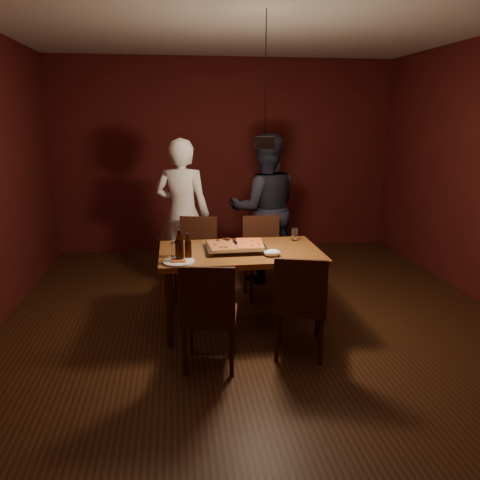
{
  "coord_description": "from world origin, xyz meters",
  "views": [
    {
      "loc": [
        -0.77,
        -4.0,
        1.95
      ],
      "look_at": [
        -0.19,
        0.18,
        0.85
      ],
      "focal_mm": 35.0,
      "sensor_mm": 36.0,
      "label": 1
    }
  ],
  "objects": [
    {
      "name": "chair_near_left",
      "position": [
        -0.55,
        -0.63,
        0.54
      ],
      "size": [
        0.49,
        0.49,
        0.49
      ],
      "rotation": [
        0.0,
        0.0,
        -0.17
      ],
      "color": "#38190F",
      "rests_on": "floor"
    },
    {
      "name": "spatula",
      "position": [
        -0.24,
        0.22,
        0.81
      ],
      "size": [
        0.2,
        0.25,
        0.04
      ],
      "primitive_type": null,
      "rotation": [
        0.0,
        0.0,
        0.55
      ],
      "color": "silver",
      "rests_on": "pizza_tray"
    },
    {
      "name": "pizza_tray",
      "position": [
        -0.22,
        0.19,
        0.77
      ],
      "size": [
        0.57,
        0.47,
        0.05
      ],
      "primitive_type": "cube",
      "rotation": [
        0.0,
        0.0,
        -0.03
      ],
      "color": "silver",
      "rests_on": "dining_table"
    },
    {
      "name": "chair_near_right",
      "position": [
        0.21,
        -0.54,
        0.54
      ],
      "size": [
        0.53,
        0.53,
        0.49
      ],
      "rotation": [
        0.0,
        0.0,
        -0.3
      ],
      "color": "#38190F",
      "rests_on": "floor"
    },
    {
      "name": "pizza_meat",
      "position": [
        -0.36,
        0.19,
        0.81
      ],
      "size": [
        0.28,
        0.42,
        0.02
      ],
      "primitive_type": "cube",
      "rotation": [
        0.0,
        0.0,
        0.09
      ],
      "color": "maroon",
      "rests_on": "pizza_tray"
    },
    {
      "name": "plate_slice",
      "position": [
        -0.76,
        -0.13,
        0.76
      ],
      "size": [
        0.27,
        0.27,
        0.03
      ],
      "color": "white",
      "rests_on": "dining_table"
    },
    {
      "name": "beer_bottle_a",
      "position": [
        -0.75,
        -0.1,
        0.89
      ],
      "size": [
        0.07,
        0.07,
        0.28
      ],
      "color": "black",
      "rests_on": "dining_table"
    },
    {
      "name": "water_glass_left",
      "position": [
        -0.79,
        0.07,
        0.82
      ],
      "size": [
        0.08,
        0.08,
        0.13
      ],
      "primitive_type": "cylinder",
      "color": "silver",
      "rests_on": "dining_table"
    },
    {
      "name": "diner_white",
      "position": [
        -0.69,
        1.38,
        0.87
      ],
      "size": [
        0.73,
        0.58,
        1.74
      ],
      "primitive_type": "imported",
      "rotation": [
        0.0,
        0.0,
        2.85
      ],
      "color": "silver",
      "rests_on": "floor"
    },
    {
      "name": "beer_bottle_b",
      "position": [
        -0.68,
        -0.03,
        0.87
      ],
      "size": [
        0.06,
        0.06,
        0.23
      ],
      "color": "black",
      "rests_on": "dining_table"
    },
    {
      "name": "water_glass_right",
      "position": [
        0.41,
        0.46,
        0.81
      ],
      "size": [
        0.06,
        0.06,
        0.13
      ],
      "primitive_type": "cylinder",
      "color": "silver",
      "rests_on": "dining_table"
    },
    {
      "name": "room_shell",
      "position": [
        0.0,
        0.0,
        1.4
      ],
      "size": [
        6.0,
        6.0,
        6.0
      ],
      "color": "#3D2110",
      "rests_on": "ground"
    },
    {
      "name": "napkin",
      "position": [
        0.07,
        -0.05,
        0.78
      ],
      "size": [
        0.15,
        0.12,
        0.06
      ],
      "primitive_type": "ellipsoid",
      "color": "white",
      "rests_on": "dining_table"
    },
    {
      "name": "diner_dark",
      "position": [
        0.29,
        1.45,
        0.89
      ],
      "size": [
        0.87,
        0.68,
        1.78
      ],
      "primitive_type": "imported",
      "rotation": [
        0.0,
        0.0,
        3.14
      ],
      "color": "black",
      "rests_on": "floor"
    },
    {
      "name": "pizza_cheese",
      "position": [
        -0.09,
        0.21,
        0.81
      ],
      "size": [
        0.28,
        0.41,
        0.02
      ],
      "primitive_type": "cube",
      "rotation": [
        0.0,
        0.0,
        -0.09
      ],
      "color": "gold",
      "rests_on": "pizza_tray"
    },
    {
      "name": "chair_far_right",
      "position": [
        0.18,
        0.95,
        0.54
      ],
      "size": [
        0.43,
        0.43,
        0.49
      ],
      "rotation": [
        0.0,
        0.0,
        3.17
      ],
      "color": "#38190F",
      "rests_on": "floor"
    },
    {
      "name": "pendant_lamp",
      "position": [
        0.0,
        0.0,
        1.76
      ],
      "size": [
        0.18,
        0.18,
        1.1
      ],
      "color": "black",
      "rests_on": "ceiling"
    },
    {
      "name": "dining_table",
      "position": [
        -0.19,
        0.18,
        0.68
      ],
      "size": [
        1.5,
        0.9,
        0.75
      ],
      "color": "brown",
      "rests_on": "floor"
    },
    {
      "name": "chair_far_left",
      "position": [
        -0.56,
        0.99,
        0.54
      ],
      "size": [
        0.52,
        0.52,
        0.49
      ],
      "rotation": [
        0.0,
        0.0,
        2.86
      ],
      "color": "#38190F",
      "rests_on": "floor"
    }
  ]
}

